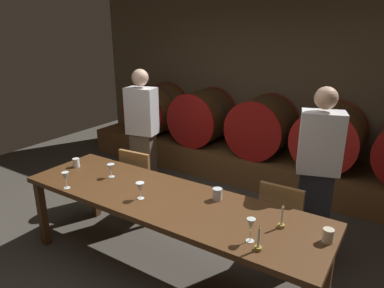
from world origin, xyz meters
TOP-DOWN VIEW (x-y plane):
  - ground_plane at (0.00, 0.00)m, footprint 8.58×8.58m
  - back_wall at (0.00, 3.13)m, footprint 6.60×0.24m
  - barrel_shelf at (0.00, 2.58)m, footprint 5.94×0.90m
  - wine_barrel_far_left at (-1.94, 2.58)m, footprint 0.85×0.77m
  - wine_barrel_left at (-0.99, 2.58)m, footprint 0.85×0.77m
  - wine_barrel_center at (0.03, 2.58)m, footprint 0.85×0.77m
  - wine_barrel_right at (0.97, 2.58)m, footprint 0.85×0.77m
  - dining_table at (0.13, 0.13)m, footprint 2.86×0.82m
  - chair_left at (-0.71, 0.75)m, footprint 0.43×0.43m
  - chair_right at (0.98, 0.79)m, footprint 0.41×0.41m
  - guest_left at (-1.12, 1.28)m, footprint 0.42×0.31m
  - guest_right at (1.18, 1.10)m, footprint 0.44×0.35m
  - candle_left at (1.11, -0.15)m, footprint 0.05×0.05m
  - candle_right at (1.15, 0.21)m, footprint 0.05×0.05m
  - wine_glass_far_left at (-0.77, -0.22)m, footprint 0.07×0.07m
  - wine_glass_center_left at (-0.60, 0.19)m, footprint 0.07×0.07m
  - wine_glass_center_right at (-0.05, -0.01)m, footprint 0.08×0.08m
  - wine_glass_far_right at (1.02, -0.08)m, footprint 0.06×0.06m
  - cup_left at (-1.11, 0.18)m, footprint 0.07×0.07m
  - cup_center at (0.53, 0.34)m, footprint 0.08×0.08m
  - cup_right at (1.49, 0.21)m, footprint 0.08×0.08m

SIDE VIEW (x-z plane):
  - ground_plane at x=0.00m, z-range 0.00..0.00m
  - barrel_shelf at x=0.00m, z-range 0.00..0.42m
  - chair_left at x=-0.71m, z-range 0.05..0.93m
  - chair_right at x=0.98m, z-range 0.05..0.93m
  - dining_table at x=0.13m, z-range 0.32..1.09m
  - cup_left at x=-1.11m, z-range 0.77..0.87m
  - cup_right at x=1.49m, z-range 0.77..0.87m
  - cup_center at x=0.53m, z-range 0.77..0.88m
  - candle_left at x=1.11m, z-range 0.73..0.92m
  - candle_right at x=1.15m, z-range 0.73..0.93m
  - wine_barrel_far_left at x=-1.94m, z-range 0.41..1.26m
  - wine_barrel_left at x=-0.99m, z-range 0.41..1.26m
  - wine_barrel_center at x=0.03m, z-range 0.41..1.26m
  - wine_barrel_right at x=0.97m, z-range 0.41..1.26m
  - wine_glass_center_left at x=-0.60m, z-range 0.80..0.94m
  - wine_glass_center_right at x=-0.05m, z-range 0.80..0.95m
  - guest_left at x=-1.12m, z-range 0.03..1.73m
  - guest_right at x=1.18m, z-range 0.02..1.74m
  - wine_glass_far_left at x=-0.77m, z-range 0.81..0.97m
  - wine_glass_far_right at x=1.02m, z-range 0.81..0.99m
  - back_wall at x=0.00m, z-range 0.00..2.98m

